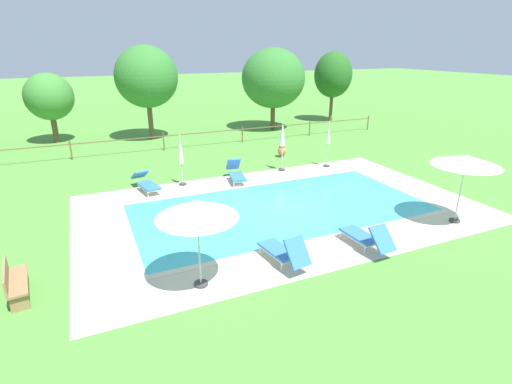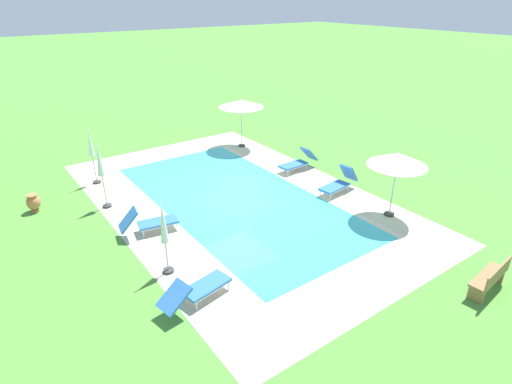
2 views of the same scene
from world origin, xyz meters
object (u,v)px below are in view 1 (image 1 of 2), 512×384
(patio_umbrella_closed_row_mid_west, at_px, (282,138))
(tree_centre, at_px, (273,78))
(sun_lounger_north_mid, at_px, (283,251))
(tree_far_east, at_px, (146,77))
(sun_lounger_north_end, at_px, (366,237))
(patio_umbrella_open_by_bench, at_px, (197,210))
(patio_umbrella_closed_row_centre, at_px, (181,154))
(wooden_bench_lawn_side, at_px, (14,281))
(sun_lounger_north_far, at_px, (146,183))
(tree_west_mid, at_px, (333,75))
(sun_lounger_north_near_steps, at_px, (236,173))
(patio_umbrella_open_foreground, at_px, (466,161))
(patio_umbrella_closed_row_west, at_px, (328,139))
(tree_far_west, at_px, (49,97))
(terracotta_urn_near_fence, at_px, (282,151))

(patio_umbrella_closed_row_mid_west, xyz_separation_m, tree_centre, (4.20, 9.49, 2.01))
(sun_lounger_north_mid, xyz_separation_m, tree_far_east, (-0.52, 17.66, 3.59))
(sun_lounger_north_end, height_order, patio_umbrella_open_by_bench, patio_umbrella_open_by_bench)
(patio_umbrella_closed_row_centre, height_order, wooden_bench_lawn_side, patio_umbrella_closed_row_centre)
(sun_lounger_north_far, bearing_deg, wooden_bench_lawn_side, -122.98)
(patio_umbrella_closed_row_centre, xyz_separation_m, tree_west_mid, (15.15, 10.79, 2.26))
(sun_lounger_north_near_steps, height_order, patio_umbrella_open_by_bench, patio_umbrella_open_by_bench)
(sun_lounger_north_end, relative_size, wooden_bench_lawn_side, 1.26)
(patio_umbrella_open_foreground, bearing_deg, patio_umbrella_closed_row_west, 92.31)
(patio_umbrella_open_foreground, bearing_deg, patio_umbrella_closed_row_centre, 135.03)
(sun_lounger_north_end, xyz_separation_m, tree_far_east, (-3.22, 17.87, 3.60))
(patio_umbrella_closed_row_mid_west, xyz_separation_m, patio_umbrella_closed_row_centre, (-5.03, -0.13, -0.24))
(sun_lounger_north_mid, bearing_deg, patio_umbrella_closed_row_mid_west, 62.57)
(patio_umbrella_closed_row_centre, bearing_deg, tree_centre, 46.17)
(wooden_bench_lawn_side, bearing_deg, patio_umbrella_closed_row_mid_west, 31.64)
(sun_lounger_north_end, relative_size, tree_far_west, 0.45)
(sun_lounger_north_mid, relative_size, patio_umbrella_open_foreground, 0.77)
(sun_lounger_north_near_steps, height_order, terracotta_urn_near_fence, sun_lounger_north_near_steps)
(patio_umbrella_closed_row_mid_west, bearing_deg, patio_umbrella_closed_row_centre, -178.56)
(sun_lounger_north_far, distance_m, tree_centre, 14.90)
(patio_umbrella_closed_row_centre, height_order, tree_west_mid, tree_west_mid)
(sun_lounger_north_near_steps, xyz_separation_m, tree_far_west, (-7.72, 11.92, 2.48))
(tree_far_west, bearing_deg, tree_far_east, -15.18)
(patio_umbrella_closed_row_mid_west, distance_m, tree_west_mid, 14.84)
(wooden_bench_lawn_side, bearing_deg, tree_west_mid, 39.62)
(patio_umbrella_open_foreground, height_order, tree_centre, tree_centre)
(sun_lounger_north_far, distance_m, wooden_bench_lawn_side, 7.66)
(wooden_bench_lawn_side, bearing_deg, tree_far_west, 88.70)
(tree_far_west, bearing_deg, sun_lounger_north_far, -71.97)
(sun_lounger_north_mid, distance_m, tree_far_west, 20.37)
(terracotta_urn_near_fence, height_order, tree_centre, tree_centre)
(patio_umbrella_open_foreground, xyz_separation_m, wooden_bench_lawn_side, (-13.50, 1.22, -1.75))
(sun_lounger_north_far, bearing_deg, tree_far_west, 108.03)
(tree_west_mid, bearing_deg, tree_centre, -168.75)
(patio_umbrella_open_foreground, xyz_separation_m, patio_umbrella_closed_row_centre, (-7.74, 7.74, -0.80))
(patio_umbrella_open_by_bench, xyz_separation_m, tree_far_east, (1.91, 17.76, 1.87))
(patio_umbrella_open_foreground, height_order, patio_umbrella_closed_row_centre, patio_umbrella_open_foreground)
(sun_lounger_north_mid, relative_size, tree_far_east, 0.32)
(sun_lounger_north_mid, distance_m, patio_umbrella_closed_row_mid_west, 8.98)
(patio_umbrella_closed_row_mid_west, bearing_deg, patio_umbrella_closed_row_west, -8.31)
(sun_lounger_north_far, bearing_deg, sun_lounger_north_mid, -71.83)
(sun_lounger_north_end, height_order, terracotta_urn_near_fence, sun_lounger_north_end)
(sun_lounger_north_near_steps, bearing_deg, sun_lounger_north_mid, -101.13)
(patio_umbrella_closed_row_west, bearing_deg, patio_umbrella_closed_row_centre, 178.25)
(sun_lounger_north_far, distance_m, tree_far_east, 10.81)
(patio_umbrella_closed_row_mid_west, relative_size, tree_far_east, 0.41)
(tree_west_mid, bearing_deg, patio_umbrella_closed_row_mid_west, -133.52)
(sun_lounger_north_far, relative_size, wooden_bench_lawn_side, 1.37)
(patio_umbrella_open_by_bench, xyz_separation_m, patio_umbrella_closed_row_centre, (1.50, 7.86, -0.70))
(wooden_bench_lawn_side, bearing_deg, sun_lounger_north_mid, -10.59)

